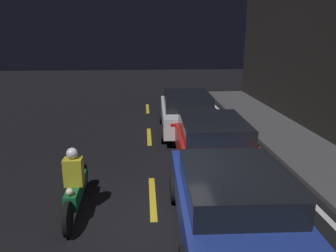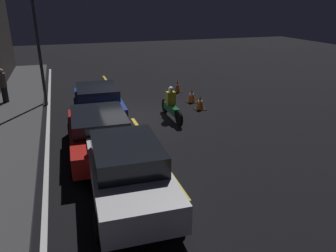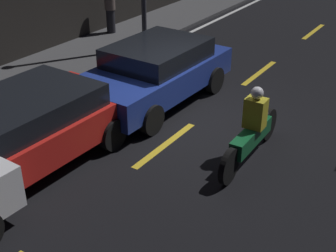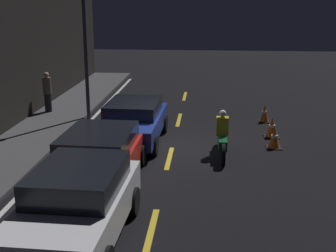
# 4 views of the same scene
# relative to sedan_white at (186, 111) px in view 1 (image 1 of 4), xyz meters

# --- Properties ---
(ground_plane) EXTENTS (56.00, 56.00, 0.00)m
(ground_plane) POSITION_rel_sedan_white_xyz_m (5.95, -1.38, -0.78)
(ground_plane) COLOR black
(lane_dash_a) EXTENTS (2.00, 0.14, 0.01)m
(lane_dash_a) POSITION_rel_sedan_white_xyz_m (-4.05, -1.38, -0.78)
(lane_dash_a) COLOR gold
(lane_dash_a) RESTS_ON ground
(lane_dash_b) EXTENTS (2.00, 0.14, 0.01)m
(lane_dash_b) POSITION_rel_sedan_white_xyz_m (0.45, -1.38, -0.78)
(lane_dash_b) COLOR gold
(lane_dash_b) RESTS_ON ground
(lane_dash_c) EXTENTS (2.00, 0.14, 0.01)m
(lane_dash_c) POSITION_rel_sedan_white_xyz_m (4.95, -1.38, -0.78)
(lane_dash_c) COLOR gold
(lane_dash_c) RESTS_ON ground
(lane_solid_kerb) EXTENTS (25.20, 0.14, 0.01)m
(lane_solid_kerb) POSITION_rel_sedan_white_xyz_m (5.95, 2.03, -0.78)
(lane_solid_kerb) COLOR silver
(lane_solid_kerb) RESTS_ON ground
(sedan_white) EXTENTS (4.10, 2.01, 1.48)m
(sedan_white) POSITION_rel_sedan_white_xyz_m (0.00, 0.00, 0.00)
(sedan_white) COLOR silver
(sedan_white) RESTS_ON ground
(taxi_red) EXTENTS (4.44, 2.12, 1.30)m
(taxi_red) POSITION_rel_sedan_white_xyz_m (3.00, 0.31, -0.07)
(taxi_red) COLOR red
(taxi_red) RESTS_ON ground
(sedan_blue) EXTENTS (4.08, 2.04, 1.33)m
(sedan_blue) POSITION_rel_sedan_white_xyz_m (6.50, -0.05, -0.06)
(sedan_blue) COLOR navy
(sedan_blue) RESTS_ON ground
(motorcycle) EXTENTS (2.40, 0.36, 1.38)m
(motorcycle) POSITION_rel_sedan_white_xyz_m (5.36, -2.94, -0.23)
(motorcycle) COLOR black
(motorcycle) RESTS_ON ground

